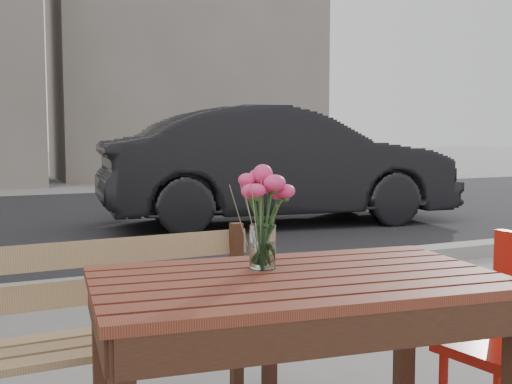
# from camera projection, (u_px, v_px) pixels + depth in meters

# --- Properties ---
(street) EXTENTS (30.00, 8.12, 0.12)m
(street) POSITION_uv_depth(u_px,v_px,m) (38.00, 247.00, 6.45)
(street) COLOR black
(street) RESTS_ON ground
(main_table) EXTENTS (1.29, 0.85, 0.75)m
(main_table) POSITION_uv_depth(u_px,v_px,m) (297.00, 315.00, 1.94)
(main_table) COLOR #552316
(main_table) RESTS_ON ground
(main_bench) EXTENTS (1.32, 0.44, 0.81)m
(main_bench) POSITION_uv_depth(u_px,v_px,m) (101.00, 315.00, 2.42)
(main_bench) COLOR #916F4B
(main_bench) RESTS_ON ground
(main_vase) EXTENTS (0.18, 0.18, 0.33)m
(main_vase) POSITION_uv_depth(u_px,v_px,m) (263.00, 204.00, 2.01)
(main_vase) COLOR white
(main_vase) RESTS_ON main_table
(parked_car) EXTENTS (4.70, 2.13, 1.50)m
(parked_car) POSITION_uv_depth(u_px,v_px,m) (278.00, 166.00, 8.29)
(parked_car) COLOR black
(parked_car) RESTS_ON ground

